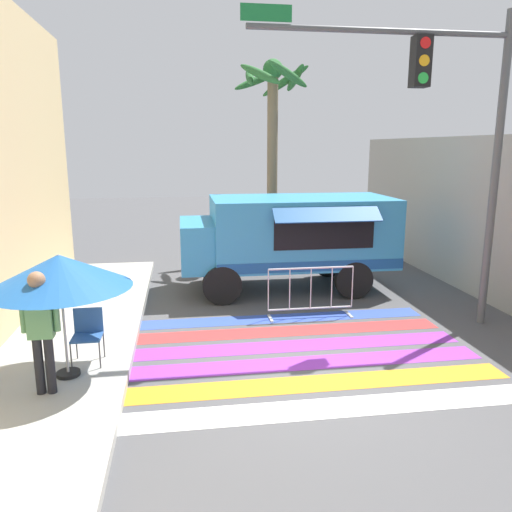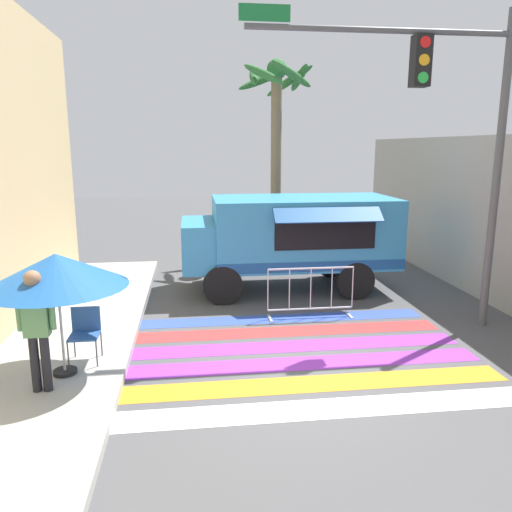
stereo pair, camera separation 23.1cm
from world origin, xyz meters
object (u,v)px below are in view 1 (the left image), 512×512
Objects in this scene: barricade_front at (311,293)px; palm_tree at (273,119)px; food_truck at (285,234)px; vendor_person at (41,325)px; folding_chair at (88,331)px; traffic_signal_pole at (451,116)px; patio_umbrella at (60,272)px.

palm_tree reaches higher than barricade_front.
food_truck reaches higher than barricade_front.
vendor_person is at bearing -147.04° from barricade_front.
traffic_signal_pole is at bearing 25.98° from folding_chair.
folding_chair is (-6.68, -1.13, -3.50)m from traffic_signal_pole.
traffic_signal_pole is 6.96× the size of folding_chair.
barricade_front is (4.50, 2.50, -1.26)m from patio_umbrella.
barricade_front reaches higher than folding_chair.
patio_umbrella reaches higher than folding_chair.
traffic_signal_pole is 6.74m from palm_tree.
traffic_signal_pole reaches higher than folding_chair.
vendor_person reaches higher than barricade_front.
food_truck is at bearing 128.83° from traffic_signal_pole.
food_truck is at bearing 47.20° from patio_umbrella.
vendor_person is at bearing -95.36° from folding_chair.
food_truck is 2.43m from barricade_front.
traffic_signal_pole reaches higher than food_truck.
vendor_person is 5.61m from barricade_front.
food_truck is at bearing 92.36° from barricade_front.
food_truck is at bearing 58.98° from vendor_person.
barricade_front is at bearing 160.52° from traffic_signal_pole.
vendor_person reaches higher than folding_chair.
patio_umbrella is at bearing -166.63° from traffic_signal_pole.
traffic_signal_pole is at bearing -51.17° from food_truck.
folding_chair is 1.23m from vendor_person.
barricade_front is (4.26, 1.99, -0.13)m from folding_chair.
food_truck is 6.06× the size of folding_chair.
patio_umbrella is (-6.91, -1.64, -2.38)m from traffic_signal_pole.
patio_umbrella is 0.34× the size of palm_tree.
food_truck reaches higher than folding_chair.
patio_umbrella is 1.12× the size of barricade_front.
food_truck is 0.86× the size of palm_tree.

